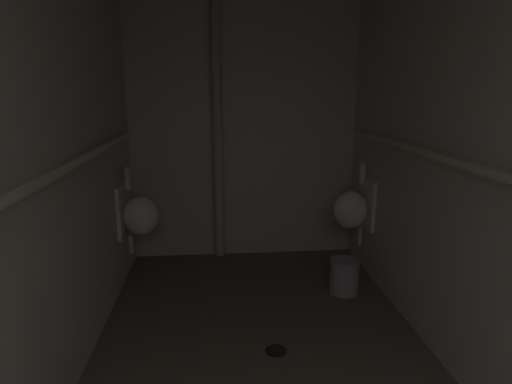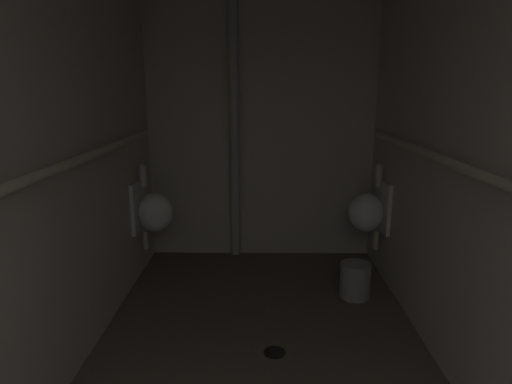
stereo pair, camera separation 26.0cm
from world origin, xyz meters
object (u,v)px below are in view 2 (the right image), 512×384
Objects in this scene: urinal_left_mid at (153,211)px; urinal_right_mid at (369,211)px; floor_drain at (275,352)px; waste_bin at (356,280)px; standpipe_back_wall at (235,134)px.

urinal_left_mid is 1.00× the size of urinal_right_mid.
floor_drain is (-0.84, -1.17, -0.59)m from urinal_right_mid.
urinal_left_mid is 1.78m from waste_bin.
urinal_left_mid is 0.32× the size of standpipe_back_wall.
standpipe_back_wall is (-1.18, 0.46, 0.61)m from urinal_right_mid.
waste_bin is at bearing -40.63° from standpipe_back_wall.
waste_bin is (1.00, -0.86, -1.06)m from standpipe_back_wall.
urinal_right_mid is (1.86, 0.02, 0.00)m from urinal_left_mid.
urinal_left_mid and urinal_right_mid have the same top height.
urinal_right_mid is 1.56m from floor_drain.
urinal_right_mid is at bearing 54.32° from floor_drain.
urinal_right_mid is at bearing 0.60° from urinal_left_mid.
floor_drain is at bearing -130.68° from waste_bin.
urinal_left_mid is 1.64m from floor_drain.
waste_bin is at bearing 49.32° from floor_drain.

